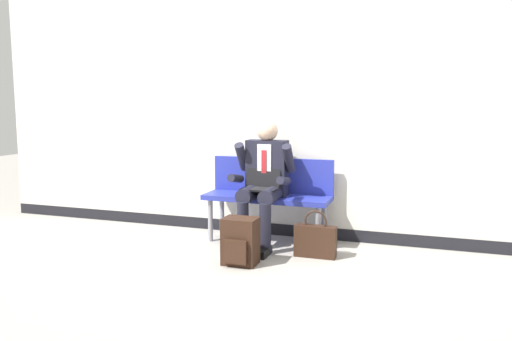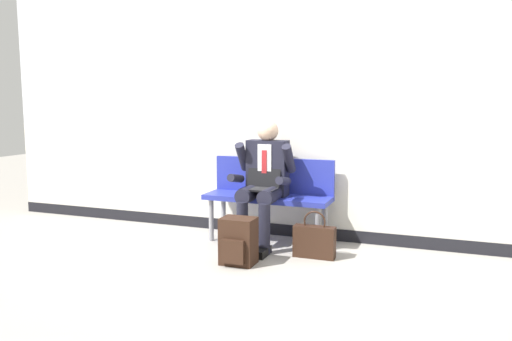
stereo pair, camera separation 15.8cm
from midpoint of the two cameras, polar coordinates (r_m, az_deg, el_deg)
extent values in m
plane|color=#9E9991|center=(5.05, -1.44, -8.44)|extent=(18.00, 18.00, 0.00)
cube|color=silver|center=(5.41, 0.59, 14.41)|extent=(6.56, 0.12, 1.79)
cube|color=silver|center=(5.43, 0.57, -0.49)|extent=(6.56, 0.12, 1.02)
cube|color=black|center=(5.54, 0.56, -6.34)|extent=(6.56, 0.14, 0.12)
cube|color=#28339E|center=(5.10, 0.35, -3.05)|extent=(1.26, 0.42, 0.05)
cube|color=#28339E|center=(5.24, 0.98, -0.52)|extent=(1.26, 0.04, 0.36)
cylinder|color=gray|center=(5.22, -5.97, -5.54)|extent=(0.05, 0.05, 0.43)
cylinder|color=gray|center=(5.48, -4.65, -4.87)|extent=(0.05, 0.05, 0.43)
cylinder|color=gray|center=(4.87, 5.99, -6.50)|extent=(0.05, 0.05, 0.43)
cylinder|color=gray|center=(5.15, 6.74, -5.72)|extent=(0.05, 0.05, 0.43)
cylinder|color=#1E1E2D|center=(4.93, -1.64, -2.60)|extent=(0.15, 0.40, 0.15)
cylinder|color=#1E1E2D|center=(4.82, -2.43, -6.31)|extent=(0.11, 0.11, 0.48)
cube|color=black|center=(4.82, -2.67, -8.82)|extent=(0.10, 0.26, 0.07)
cylinder|color=#1E1E2D|center=(4.86, 0.79, -2.75)|extent=(0.15, 0.40, 0.15)
cylinder|color=#1E1E2D|center=(4.74, 0.07, -6.52)|extent=(0.11, 0.11, 0.48)
cube|color=black|center=(4.74, -0.17, -9.08)|extent=(0.10, 0.26, 0.07)
cube|color=#1E1E2D|center=(5.06, 0.35, 0.29)|extent=(0.40, 0.18, 0.55)
cube|color=silver|center=(4.96, 0.00, 0.73)|extent=(0.14, 0.01, 0.39)
cube|color=#B22328|center=(4.96, -0.02, 0.38)|extent=(0.05, 0.01, 0.33)
sphere|color=beige|center=(5.02, 0.35, 4.47)|extent=(0.21, 0.21, 0.21)
cylinder|color=#1E1E2D|center=(5.06, -2.48, 1.54)|extent=(0.09, 0.25, 0.30)
cylinder|color=#1E1E2D|center=(4.93, -3.19, -0.88)|extent=(0.08, 0.27, 0.12)
cylinder|color=#1E1E2D|center=(4.91, 2.75, 1.35)|extent=(0.09, 0.25, 0.30)
cylinder|color=#1E1E2D|center=(4.77, 2.17, -1.16)|extent=(0.08, 0.27, 0.12)
cube|color=black|center=(4.86, -0.55, -2.10)|extent=(0.33, 0.22, 0.02)
cube|color=black|center=(4.96, -0.05, -0.61)|extent=(0.33, 0.08, 0.21)
cube|color=#331E14|center=(4.47, -2.77, -7.87)|extent=(0.29, 0.22, 0.41)
cube|color=#331E14|center=(4.38, -3.39, -9.06)|extent=(0.21, 0.04, 0.20)
cube|color=#331E14|center=(4.70, 5.66, -7.87)|extent=(0.38, 0.12, 0.29)
torus|color=#331E14|center=(4.66, 5.69, -5.68)|extent=(0.20, 0.02, 0.20)
camera|label=1|loc=(0.08, -90.93, -0.12)|focal=35.90mm
camera|label=2|loc=(0.08, 89.07, 0.12)|focal=35.90mm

